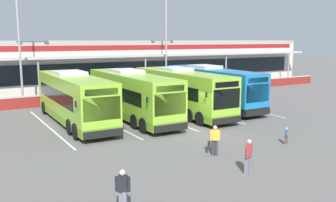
% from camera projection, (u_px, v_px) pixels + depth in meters
% --- Properties ---
extents(ground_plane, '(200.00, 200.00, 0.00)m').
position_uv_depth(ground_plane, '(195.00, 130.00, 25.18)').
color(ground_plane, '#605E5B').
extents(terminal_building, '(70.00, 13.00, 6.00)m').
position_uv_depth(terminal_building, '(76.00, 64.00, 47.51)').
color(terminal_building, beige).
rests_on(terminal_building, ground).
extents(red_barrier_wall, '(60.00, 0.40, 1.10)m').
position_uv_depth(red_barrier_wall, '(113.00, 95.00, 37.39)').
color(red_barrier_wall, maroon).
rests_on(red_barrier_wall, ground).
extents(coach_bus_leftmost, '(3.00, 12.18, 3.78)m').
position_uv_depth(coach_bus_leftmost, '(74.00, 99.00, 26.94)').
color(coach_bus_leftmost, '#8CC633').
rests_on(coach_bus_leftmost, ground).
extents(coach_bus_left_centre, '(3.00, 12.18, 3.78)m').
position_uv_depth(coach_bus_left_centre, '(131.00, 96.00, 28.50)').
color(coach_bus_left_centre, '#8CC633').
rests_on(coach_bus_left_centre, ground).
extents(coach_bus_centre, '(3.00, 12.18, 3.78)m').
position_uv_depth(coach_bus_centre, '(181.00, 92.00, 30.60)').
color(coach_bus_centre, '#8CC633').
rests_on(coach_bus_centre, ground).
extents(coach_bus_right_centre, '(3.00, 12.18, 3.78)m').
position_uv_depth(coach_bus_right_centre, '(211.00, 88.00, 33.35)').
color(coach_bus_right_centre, '#1972B7').
rests_on(coach_bus_right_centre, ground).
extents(bay_stripe_far_west, '(0.14, 13.00, 0.01)m').
position_uv_depth(bay_stripe_far_west, '(48.00, 127.00, 26.04)').
color(bay_stripe_far_west, silver).
rests_on(bay_stripe_far_west, ground).
extents(bay_stripe_west, '(0.14, 13.00, 0.01)m').
position_uv_depth(bay_stripe_west, '(105.00, 120.00, 28.15)').
color(bay_stripe_west, silver).
rests_on(bay_stripe_west, ground).
extents(bay_stripe_mid_west, '(0.14, 13.00, 0.01)m').
position_uv_depth(bay_stripe_mid_west, '(153.00, 115.00, 30.27)').
color(bay_stripe_mid_west, silver).
rests_on(bay_stripe_mid_west, ground).
extents(bay_stripe_centre, '(0.14, 13.00, 0.01)m').
position_uv_depth(bay_stripe_centre, '(195.00, 110.00, 32.38)').
color(bay_stripe_centre, silver).
rests_on(bay_stripe_centre, ground).
extents(bay_stripe_mid_east, '(0.14, 13.00, 0.01)m').
position_uv_depth(bay_stripe_mid_east, '(232.00, 106.00, 34.50)').
color(bay_stripe_mid_east, silver).
rests_on(bay_stripe_mid_east, ground).
extents(pedestrian_with_handbag, '(0.62, 0.51, 1.62)m').
position_uv_depth(pedestrian_with_handbag, '(214.00, 140.00, 19.49)').
color(pedestrian_with_handbag, '#33333D').
rests_on(pedestrian_with_handbag, ground).
extents(pedestrian_in_dark_coat, '(0.51, 0.36, 1.62)m').
position_uv_depth(pedestrian_in_dark_coat, '(249.00, 155.00, 16.80)').
color(pedestrian_in_dark_coat, slate).
rests_on(pedestrian_in_dark_coat, ground).
extents(pedestrian_child, '(0.29, 0.25, 1.00)m').
position_uv_depth(pedestrian_child, '(286.00, 135.00, 21.64)').
color(pedestrian_child, '#4C4238').
rests_on(pedestrian_child, ground).
extents(pedestrian_near_bin, '(0.49, 0.42, 1.62)m').
position_uv_depth(pedestrian_near_bin, '(123.00, 190.00, 12.91)').
color(pedestrian_near_bin, slate).
rests_on(pedestrian_near_bin, ground).
extents(lamp_post_west, '(3.24, 0.28, 11.00)m').
position_uv_depth(lamp_post_west, '(19.00, 38.00, 34.64)').
color(lamp_post_west, '#9E9EA3').
rests_on(lamp_post_west, ground).
extents(lamp_post_centre, '(3.24, 0.28, 11.00)m').
position_uv_depth(lamp_post_centre, '(166.00, 38.00, 42.87)').
color(lamp_post_centre, '#9E9EA3').
rests_on(lamp_post_centre, ground).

